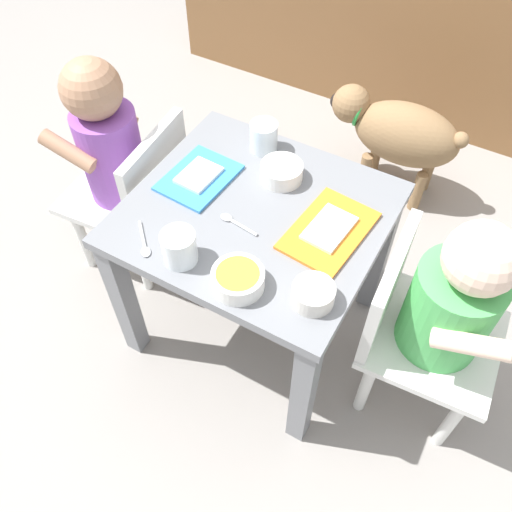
{
  "coord_description": "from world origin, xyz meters",
  "views": [
    {
      "loc": [
        0.39,
        -0.69,
        1.29
      ],
      "look_at": [
        0.0,
        0.0,
        0.29
      ],
      "focal_mm": 37.7,
      "sensor_mm": 36.0,
      "label": 1
    }
  ],
  "objects_px": {
    "veggie_bowl_far": "(280,171)",
    "dog": "(398,132)",
    "dining_table": "(256,237)",
    "spoon_by_right_tray": "(236,223)",
    "veggie_bowl_near": "(238,279)",
    "water_cup_right": "(179,249)",
    "food_tray_right": "(329,230)",
    "cereal_bowl_right_side": "(313,294)",
    "seated_child_left": "(114,152)",
    "water_cup_left": "(264,138)",
    "food_tray_left": "(199,177)",
    "spoon_by_left_tray": "(144,243)",
    "seated_child_right": "(446,305)"
  },
  "relations": [
    {
      "from": "veggie_bowl_near",
      "to": "spoon_by_left_tray",
      "type": "xyz_separation_m",
      "value": [
        -0.22,
        -0.01,
        -0.02
      ]
    },
    {
      "from": "dining_table",
      "to": "spoon_by_right_tray",
      "type": "distance_m",
      "value": 0.1
    },
    {
      "from": "dining_table",
      "to": "water_cup_left",
      "type": "xyz_separation_m",
      "value": [
        -0.08,
        0.19,
        0.12
      ]
    },
    {
      "from": "dog",
      "to": "veggie_bowl_far",
      "type": "height_order",
      "value": "veggie_bowl_far"
    },
    {
      "from": "dining_table",
      "to": "dog",
      "type": "bearing_deg",
      "value": 80.34
    },
    {
      "from": "food_tray_right",
      "to": "water_cup_right",
      "type": "height_order",
      "value": "water_cup_right"
    },
    {
      "from": "food_tray_left",
      "to": "cereal_bowl_right_side",
      "type": "height_order",
      "value": "cereal_bowl_right_side"
    },
    {
      "from": "dog",
      "to": "veggie_bowl_far",
      "type": "xyz_separation_m",
      "value": [
        -0.12,
        -0.57,
        0.24
      ]
    },
    {
      "from": "food_tray_right",
      "to": "cereal_bowl_right_side",
      "type": "bearing_deg",
      "value": -75.18
    },
    {
      "from": "food_tray_left",
      "to": "water_cup_right",
      "type": "height_order",
      "value": "water_cup_right"
    },
    {
      "from": "seated_child_right",
      "to": "veggie_bowl_far",
      "type": "bearing_deg",
      "value": 167.06
    },
    {
      "from": "dog",
      "to": "spoon_by_right_tray",
      "type": "xyz_separation_m",
      "value": [
        -0.14,
        -0.74,
        0.22
      ]
    },
    {
      "from": "water_cup_left",
      "to": "cereal_bowl_right_side",
      "type": "bearing_deg",
      "value": -48.94
    },
    {
      "from": "seated_child_left",
      "to": "seated_child_right",
      "type": "height_order",
      "value": "seated_child_left"
    },
    {
      "from": "seated_child_left",
      "to": "veggie_bowl_near",
      "type": "xyz_separation_m",
      "value": [
        0.5,
        -0.23,
        0.07
      ]
    },
    {
      "from": "water_cup_left",
      "to": "spoon_by_right_tray",
      "type": "bearing_deg",
      "value": -74.62
    },
    {
      "from": "seated_child_left",
      "to": "water_cup_left",
      "type": "distance_m",
      "value": 0.38
    },
    {
      "from": "seated_child_left",
      "to": "water_cup_right",
      "type": "bearing_deg",
      "value": -31.88
    },
    {
      "from": "water_cup_right",
      "to": "veggie_bowl_near",
      "type": "xyz_separation_m",
      "value": [
        0.13,
        0.0,
        -0.01
      ]
    },
    {
      "from": "spoon_by_right_tray",
      "to": "cereal_bowl_right_side",
      "type": "bearing_deg",
      "value": -22.94
    },
    {
      "from": "veggie_bowl_far",
      "to": "veggie_bowl_near",
      "type": "bearing_deg",
      "value": -76.87
    },
    {
      "from": "cereal_bowl_right_side",
      "to": "veggie_bowl_near",
      "type": "bearing_deg",
      "value": -164.29
    },
    {
      "from": "water_cup_right",
      "to": "food_tray_right",
      "type": "bearing_deg",
      "value": 42.92
    },
    {
      "from": "dining_table",
      "to": "veggie_bowl_far",
      "type": "relative_size",
      "value": 5.65
    },
    {
      "from": "food_tray_left",
      "to": "veggie_bowl_near",
      "type": "xyz_separation_m",
      "value": [
        0.23,
        -0.21,
        0.02
      ]
    },
    {
      "from": "seated_child_left",
      "to": "water_cup_right",
      "type": "xyz_separation_m",
      "value": [
        0.37,
        -0.23,
        0.08
      ]
    },
    {
      "from": "food_tray_right",
      "to": "water_cup_right",
      "type": "xyz_separation_m",
      "value": [
        -0.23,
        -0.21,
        0.03
      ]
    },
    {
      "from": "seated_child_left",
      "to": "veggie_bowl_near",
      "type": "distance_m",
      "value": 0.55
    },
    {
      "from": "seated_child_right",
      "to": "water_cup_right",
      "type": "distance_m",
      "value": 0.55
    },
    {
      "from": "veggie_bowl_far",
      "to": "dog",
      "type": "bearing_deg",
      "value": 78.1
    },
    {
      "from": "food_tray_right",
      "to": "water_cup_left",
      "type": "relative_size",
      "value": 3.12
    },
    {
      "from": "dining_table",
      "to": "dog",
      "type": "xyz_separation_m",
      "value": [
        0.12,
        0.69,
        -0.13
      ]
    },
    {
      "from": "water_cup_right",
      "to": "water_cup_left",
      "type": "bearing_deg",
      "value": 93.0
    },
    {
      "from": "seated_child_right",
      "to": "water_cup_left",
      "type": "xyz_separation_m",
      "value": [
        -0.52,
        0.17,
        0.1
      ]
    },
    {
      "from": "seated_child_left",
      "to": "veggie_bowl_near",
      "type": "height_order",
      "value": "seated_child_left"
    },
    {
      "from": "dining_table",
      "to": "spoon_by_left_tray",
      "type": "xyz_separation_m",
      "value": [
        -0.15,
        -0.19,
        0.09
      ]
    },
    {
      "from": "dining_table",
      "to": "water_cup_right",
      "type": "bearing_deg",
      "value": -109.13
    },
    {
      "from": "dog",
      "to": "water_cup_left",
      "type": "height_order",
      "value": "water_cup_left"
    },
    {
      "from": "seated_child_right",
      "to": "veggie_bowl_near",
      "type": "height_order",
      "value": "seated_child_right"
    },
    {
      "from": "food_tray_left",
      "to": "veggie_bowl_far",
      "type": "height_order",
      "value": "veggie_bowl_far"
    },
    {
      "from": "veggie_bowl_near",
      "to": "spoon_by_left_tray",
      "type": "relative_size",
      "value": 1.28
    },
    {
      "from": "veggie_bowl_far",
      "to": "seated_child_right",
      "type": "bearing_deg",
      "value": -12.94
    },
    {
      "from": "water_cup_right",
      "to": "spoon_by_right_tray",
      "type": "bearing_deg",
      "value": 71.09
    },
    {
      "from": "seated_child_right",
      "to": "spoon_by_right_tray",
      "type": "distance_m",
      "value": 0.46
    },
    {
      "from": "seated_child_left",
      "to": "food_tray_right",
      "type": "height_order",
      "value": "seated_child_left"
    },
    {
      "from": "food_tray_left",
      "to": "veggie_bowl_near",
      "type": "bearing_deg",
      "value": -42.62
    },
    {
      "from": "seated_child_left",
      "to": "spoon_by_left_tray",
      "type": "xyz_separation_m",
      "value": [
        0.28,
        -0.23,
        0.05
      ]
    },
    {
      "from": "veggie_bowl_far",
      "to": "spoon_by_right_tray",
      "type": "distance_m",
      "value": 0.17
    },
    {
      "from": "seated_child_right",
      "to": "spoon_by_left_tray",
      "type": "bearing_deg",
      "value": -160.32
    },
    {
      "from": "food_tray_left",
      "to": "water_cup_right",
      "type": "relative_size",
      "value": 2.58
    }
  ]
}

